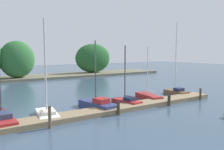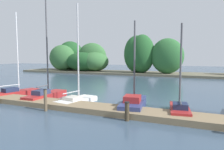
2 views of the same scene
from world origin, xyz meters
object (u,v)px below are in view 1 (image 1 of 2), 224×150
at_px(sailboat_2, 2,117).
at_px(mooring_piling_5, 200,94).
at_px(sailboat_6, 148,96).
at_px(mooring_piling_2, 50,117).
at_px(mooring_piling_3, 118,108).
at_px(sailboat_3, 47,112).
at_px(mooring_piling_4, 169,100).
at_px(sailboat_4, 97,104).
at_px(sailboat_5, 126,101).
at_px(sailboat_7, 176,91).

bearing_deg(sailboat_2, mooring_piling_5, -100.71).
xyz_separation_m(sailboat_6, mooring_piling_2, (-11.27, -3.31, 0.39)).
relative_size(mooring_piling_3, mooring_piling_5, 0.89).
height_order(sailboat_3, mooring_piling_4, sailboat_3).
height_order(sailboat_2, sailboat_6, sailboat_2).
relative_size(mooring_piling_2, mooring_piling_5, 1.22).
bearing_deg(sailboat_6, mooring_piling_2, 116.46).
bearing_deg(mooring_piling_3, sailboat_6, 28.16).
relative_size(sailboat_4, mooring_piling_3, 5.58).
height_order(sailboat_6, mooring_piling_3, sailboat_6).
relative_size(sailboat_5, mooring_piling_2, 3.82).
xyz_separation_m(sailboat_6, sailboat_7, (4.20, -0.02, 0.11)).
bearing_deg(sailboat_6, sailboat_2, 102.11).
bearing_deg(sailboat_7, sailboat_5, 95.80).
distance_m(mooring_piling_2, mooring_piling_4, 10.85).
distance_m(mooring_piling_4, mooring_piling_5, 4.57).
distance_m(sailboat_3, mooring_piling_2, 2.74).
distance_m(sailboat_4, mooring_piling_4, 6.45).
bearing_deg(sailboat_7, mooring_piling_3, 106.95).
height_order(sailboat_6, mooring_piling_4, sailboat_6).
height_order(mooring_piling_2, mooring_piling_4, mooring_piling_2).
distance_m(sailboat_3, sailboat_6, 10.64).
bearing_deg(mooring_piling_2, mooring_piling_3, 1.61).
bearing_deg(sailboat_4, sailboat_5, -103.18).
relative_size(sailboat_2, sailboat_7, 1.02).
relative_size(sailboat_6, sailboat_7, 0.66).
bearing_deg(mooring_piling_5, sailboat_6, 142.42).
distance_m(mooring_piling_2, mooring_piling_3, 5.37).
relative_size(sailboat_2, mooring_piling_4, 8.57).
bearing_deg(mooring_piling_3, sailboat_7, 17.26).
bearing_deg(sailboat_5, mooring_piling_4, -137.03).
bearing_deg(sailboat_7, sailboat_3, 92.21).
bearing_deg(mooring_piling_2, sailboat_2, 129.74).
distance_m(sailboat_2, mooring_piling_3, 8.17).
bearing_deg(sailboat_5, sailboat_6, -84.52).
xyz_separation_m(sailboat_2, mooring_piling_3, (7.72, -2.68, 0.08)).
distance_m(sailboat_2, sailboat_3, 3.01).
bearing_deg(sailboat_4, sailboat_7, -95.44).
height_order(mooring_piling_2, mooring_piling_5, mooring_piling_2).
distance_m(sailboat_4, mooring_piling_5, 10.78).
bearing_deg(mooring_piling_4, sailboat_7, 34.87).
distance_m(sailboat_6, sailboat_7, 4.20).
xyz_separation_m(sailboat_5, mooring_piling_3, (-2.49, -2.32, 0.15)).
distance_m(sailboat_7, mooring_piling_2, 15.82).
bearing_deg(sailboat_3, mooring_piling_2, 175.65).
distance_m(sailboat_6, mooring_piling_5, 5.24).
bearing_deg(sailboat_6, sailboat_7, -80.20).
distance_m(sailboat_6, mooring_piling_4, 3.27).
relative_size(sailboat_3, sailboat_5, 1.35).
xyz_separation_m(sailboat_2, sailboat_5, (10.21, -0.36, -0.07)).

